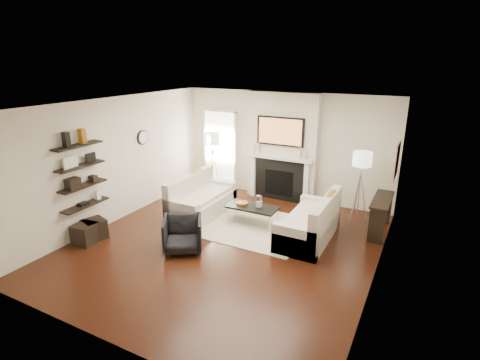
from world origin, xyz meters
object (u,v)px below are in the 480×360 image
at_px(armchair, 183,233).
at_px(lamp_left_shade, 212,139).
at_px(lamp_right_shade, 363,159).
at_px(loveseat_right_base, 308,229).
at_px(loveseat_left_base, 202,206).
at_px(coffee_table, 253,207).
at_px(ottoman_near, 95,229).

xyz_separation_m(armchair, lamp_left_shade, (-1.24, 3.13, 1.09)).
distance_m(armchair, lamp_right_shade, 4.02).
xyz_separation_m(loveseat_right_base, lamp_left_shade, (-3.19, 1.59, 1.24)).
height_order(loveseat_left_base, loveseat_right_base, same).
distance_m(coffee_table, ottoman_near, 3.27).
relative_size(loveseat_right_base, armchair, 2.52).
height_order(coffee_table, ottoman_near, coffee_table).
bearing_deg(loveseat_left_base, lamp_right_shade, 20.49).
relative_size(armchair, lamp_left_shade, 1.78).
bearing_deg(coffee_table, lamp_right_shade, 30.07).
relative_size(coffee_table, ottoman_near, 2.75).
xyz_separation_m(loveseat_left_base, armchair, (0.60, -1.59, 0.15)).
distance_m(loveseat_left_base, lamp_left_shade, 2.08).
height_order(loveseat_left_base, coffee_table, same).
bearing_deg(armchair, ottoman_near, 160.49).
bearing_deg(loveseat_left_base, ottoman_near, -122.09).
distance_m(coffee_table, lamp_left_shade, 2.63).
relative_size(coffee_table, lamp_right_shade, 2.75).
height_order(armchair, ottoman_near, armchair).
relative_size(loveseat_right_base, lamp_left_shade, 4.50).
height_order(loveseat_left_base, lamp_left_shade, lamp_left_shade).
bearing_deg(lamp_left_shade, coffee_table, -37.80).
bearing_deg(ottoman_near, armchair, 12.96).
distance_m(lamp_right_shade, ottoman_near, 5.70).
bearing_deg(loveseat_right_base, ottoman_near, -152.72).
distance_m(armchair, lamp_left_shade, 3.54).
bearing_deg(ottoman_near, coffee_table, 39.46).
xyz_separation_m(loveseat_right_base, lamp_right_shade, (0.71, 1.27, 1.24)).
bearing_deg(lamp_right_shade, lamp_left_shade, 175.31).
xyz_separation_m(coffee_table, lamp_left_shade, (-1.90, 1.48, 1.05)).
bearing_deg(ottoman_near, lamp_right_shade, 35.58).
height_order(loveseat_right_base, coffee_table, same).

